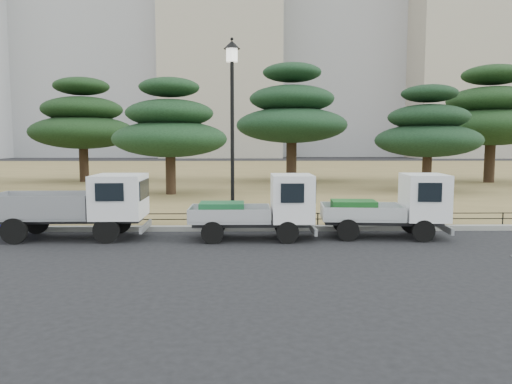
{
  "coord_description": "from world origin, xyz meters",
  "views": [
    {
      "loc": [
        -0.26,
        -13.06,
        2.8
      ],
      "look_at": [
        0.0,
        2.0,
        1.3
      ],
      "focal_mm": 35.0,
      "sensor_mm": 36.0,
      "label": 1
    }
  ],
  "objects_px": {
    "street_lamp": "(232,102)",
    "truck_large": "(80,203)",
    "truck_kei_rear": "(393,206)",
    "truck_kei_front": "(262,207)"
  },
  "relations": [
    {
      "from": "street_lamp",
      "to": "truck_large",
      "type": "bearing_deg",
      "value": -161.61
    },
    {
      "from": "truck_large",
      "to": "street_lamp",
      "type": "relative_size",
      "value": 0.74
    },
    {
      "from": "truck_kei_rear",
      "to": "street_lamp",
      "type": "bearing_deg",
      "value": 168.2
    },
    {
      "from": "truck_kei_front",
      "to": "street_lamp",
      "type": "height_order",
      "value": "street_lamp"
    },
    {
      "from": "truck_large",
      "to": "truck_kei_front",
      "type": "height_order",
      "value": "truck_kei_front"
    },
    {
      "from": "truck_large",
      "to": "truck_kei_rear",
      "type": "height_order",
      "value": "truck_kei_rear"
    },
    {
      "from": "truck_kei_rear",
      "to": "truck_kei_front",
      "type": "bearing_deg",
      "value": -172.19
    },
    {
      "from": "truck_kei_front",
      "to": "truck_large",
      "type": "bearing_deg",
      "value": 178.06
    },
    {
      "from": "truck_large",
      "to": "truck_kei_rear",
      "type": "xyz_separation_m",
      "value": [
        9.19,
        0.04,
        -0.1
      ]
    },
    {
      "from": "truck_large",
      "to": "street_lamp",
      "type": "height_order",
      "value": "street_lamp"
    }
  ]
}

